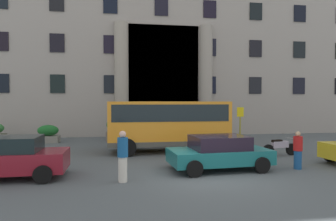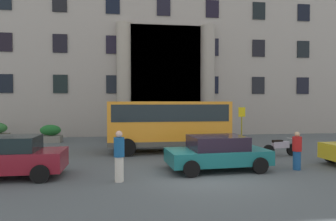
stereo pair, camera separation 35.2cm
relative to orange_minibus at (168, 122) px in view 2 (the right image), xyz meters
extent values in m
cube|color=#4A5153|center=(0.62, -5.50, -1.69)|extent=(80.00, 64.00, 0.12)
cube|color=gray|center=(0.62, 12.00, 7.59)|extent=(39.26, 9.00, 18.44)
cube|color=black|center=(0.82, 7.56, 2.75)|extent=(5.57, 0.12, 8.77)
cylinder|color=#9D9484|center=(-2.50, 7.25, 2.75)|extent=(1.08, 1.08, 8.77)
cylinder|color=gray|center=(4.15, 7.25, 2.75)|extent=(1.08, 1.08, 8.77)
cube|color=black|center=(-11.16, 7.46, 2.42)|extent=(1.06, 0.08, 1.39)
cube|color=black|center=(-7.24, 7.46, 2.42)|extent=(1.06, 0.08, 1.39)
cube|color=black|center=(-3.31, 7.46, 2.42)|extent=(1.06, 0.08, 1.39)
cube|color=black|center=(4.54, 7.46, 2.42)|extent=(1.06, 0.08, 1.39)
cube|color=black|center=(8.47, 7.46, 2.42)|extent=(1.06, 0.08, 1.39)
cube|color=black|center=(12.39, 7.46, 2.42)|extent=(1.06, 0.08, 1.39)
cube|color=black|center=(-11.16, 7.46, 5.47)|extent=(1.06, 0.08, 1.39)
cube|color=black|center=(-7.24, 7.46, 5.47)|extent=(1.06, 0.08, 1.39)
cube|color=black|center=(-3.31, 7.46, 5.47)|extent=(1.06, 0.08, 1.39)
cube|color=black|center=(4.54, 7.46, 5.47)|extent=(1.06, 0.08, 1.39)
cube|color=black|center=(8.47, 7.46, 5.47)|extent=(1.06, 0.08, 1.39)
cube|color=black|center=(12.39, 7.46, 5.47)|extent=(1.06, 0.08, 1.39)
cube|color=black|center=(-11.16, 7.46, 8.51)|extent=(1.06, 0.08, 1.39)
cube|color=black|center=(-7.24, 7.46, 8.51)|extent=(1.06, 0.08, 1.39)
cube|color=black|center=(-3.31, 7.46, 8.51)|extent=(1.06, 0.08, 1.39)
cube|color=black|center=(0.62, 7.46, 8.51)|extent=(1.06, 0.08, 1.39)
cube|color=black|center=(4.54, 7.46, 8.51)|extent=(1.06, 0.08, 1.39)
cube|color=black|center=(8.47, 7.46, 8.51)|extent=(1.06, 0.08, 1.39)
cube|color=black|center=(12.39, 7.46, 8.51)|extent=(1.06, 0.08, 1.39)
cube|color=orange|center=(-0.01, 0.00, -0.04)|extent=(6.43, 2.39, 2.28)
cube|color=black|center=(-0.01, 0.00, 0.51)|extent=(6.05, 2.41, 0.87)
cube|color=black|center=(3.13, 0.04, 0.32)|extent=(0.08, 1.95, 1.09)
cube|color=#4B4A41|center=(-0.01, 0.00, -1.06)|extent=(6.44, 2.43, 0.24)
cylinder|color=black|center=(2.22, 1.18, -1.18)|extent=(0.90, 0.29, 0.90)
cylinder|color=black|center=(2.25, -1.13, -1.18)|extent=(0.90, 0.29, 0.90)
cylinder|color=black|center=(-2.26, 1.13, -1.18)|extent=(0.90, 0.29, 0.90)
cylinder|color=black|center=(-2.24, -1.18, -1.18)|extent=(0.90, 0.29, 0.90)
cylinder|color=#9B951A|center=(4.94, 2.04, -0.48)|extent=(0.08, 0.08, 2.31)
cube|color=yellow|center=(4.94, 2.01, 0.43)|extent=(0.44, 0.03, 0.60)
cube|color=gray|center=(2.18, 5.16, -1.39)|extent=(2.05, 0.89, 0.48)
ellipsoid|color=#37613D|center=(2.18, 5.16, -0.70)|extent=(1.97, 0.80, 0.90)
cube|color=gray|center=(-7.32, 4.71, -1.41)|extent=(1.40, 0.99, 0.45)
ellipsoid|color=#1B5D24|center=(-7.32, 4.71, -0.82)|extent=(1.35, 0.89, 0.72)
cube|color=#6E645D|center=(-2.83, 4.89, -1.31)|extent=(1.49, 0.71, 0.64)
ellipsoid|color=#25673C|center=(-2.83, 4.89, -0.50)|extent=(1.43, 0.64, 0.98)
cube|color=#176566|center=(1.35, -4.59, -1.08)|extent=(4.11, 2.21, 0.56)
cube|color=black|center=(1.35, -4.59, -0.54)|extent=(2.27, 1.84, 0.53)
cylinder|color=black|center=(2.62, -3.53, -1.32)|extent=(0.63, 0.25, 0.62)
cylinder|color=black|center=(2.77, -5.42, -1.32)|extent=(0.63, 0.25, 0.62)
cylinder|color=black|center=(-0.07, -3.75, -1.32)|extent=(0.63, 0.25, 0.62)
cylinder|color=black|center=(0.08, -5.64, -1.32)|extent=(0.63, 0.25, 0.62)
cylinder|color=black|center=(6.83, -3.88, -1.32)|extent=(0.63, 0.23, 0.62)
cube|color=maroon|center=(-6.48, -4.87, -1.01)|extent=(4.04, 1.83, 0.69)
cube|color=black|center=(-6.48, -4.87, -0.40)|extent=(2.20, 1.58, 0.53)
cylinder|color=black|center=(-5.14, -3.97, -1.32)|extent=(0.62, 0.21, 0.62)
cylinder|color=black|center=(-5.10, -5.70, -1.32)|extent=(0.62, 0.21, 0.62)
cylinder|color=black|center=(-6.88, -2.40, -1.33)|extent=(0.61, 0.22, 0.60)
cube|color=#283B9E|center=(-7.54, -2.53, -1.05)|extent=(0.88, 0.40, 0.32)
cylinder|color=#A5A5A8|center=(-6.99, -2.42, -0.75)|extent=(0.14, 0.55, 0.03)
cylinder|color=black|center=(6.01, -2.06, -1.33)|extent=(0.61, 0.18, 0.60)
cylinder|color=black|center=(4.67, -2.24, -1.33)|extent=(0.61, 0.20, 0.60)
cube|color=#B9ADC3|center=(5.34, -2.15, -1.05)|extent=(0.89, 0.35, 0.32)
cube|color=black|center=(5.16, -2.17, -0.87)|extent=(0.54, 0.27, 0.12)
cylinder|color=#A5A5A8|center=(5.90, -2.07, -0.75)|extent=(0.10, 0.55, 0.03)
cylinder|color=navy|center=(4.52, -4.99, -1.26)|extent=(0.30, 0.30, 0.75)
cylinder|color=#B01918|center=(4.52, -4.99, -0.59)|extent=(0.36, 0.36, 0.58)
sphere|color=tan|center=(4.52, -4.99, -0.21)|extent=(0.20, 0.20, 0.20)
cylinder|color=beige|center=(-2.48, -5.88, -1.20)|extent=(0.30, 0.30, 0.86)
cylinder|color=#185188|center=(-2.48, -5.88, -0.45)|extent=(0.36, 0.36, 0.66)
sphere|color=beige|center=(-2.48, -5.88, 0.00)|extent=(0.23, 0.23, 0.23)
camera|label=1|loc=(-2.51, -16.14, 1.10)|focal=32.22mm
camera|label=2|loc=(-2.16, -16.19, 1.10)|focal=32.22mm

